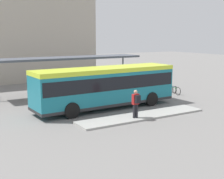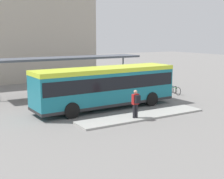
% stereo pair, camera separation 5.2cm
% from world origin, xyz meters
% --- Properties ---
extents(ground_plane, '(120.00, 120.00, 0.00)m').
position_xyz_m(ground_plane, '(0.00, 0.00, 0.00)').
color(ground_plane, slate).
extents(curb_island, '(9.10, 1.80, 0.12)m').
position_xyz_m(curb_island, '(0.85, -3.35, 0.06)').
color(curb_island, '#9E9E99').
rests_on(curb_island, ground_plane).
extents(city_bus, '(10.80, 2.96, 2.99)m').
position_xyz_m(city_bus, '(0.01, 0.00, 1.75)').
color(city_bus, '#197284').
rests_on(city_bus, ground_plane).
extents(pedestrian_waiting, '(0.44, 0.45, 1.78)m').
position_xyz_m(pedestrian_waiting, '(0.05, -3.70, 1.14)').
color(pedestrian_waiting, '#232328').
rests_on(pedestrian_waiting, curb_island).
extents(bicycle_green, '(0.48, 1.74, 0.75)m').
position_xyz_m(bicycle_green, '(8.07, 1.60, 0.38)').
color(bicycle_green, black).
rests_on(bicycle_green, ground_plane).
extents(bicycle_blue, '(0.48, 1.53, 0.67)m').
position_xyz_m(bicycle_blue, '(8.46, 2.35, 0.34)').
color(bicycle_blue, black).
rests_on(bicycle_blue, ground_plane).
extents(bicycle_black, '(0.48, 1.67, 0.72)m').
position_xyz_m(bicycle_black, '(8.10, 3.11, 0.36)').
color(bicycle_black, black).
rests_on(bicycle_black, ground_plane).
extents(bicycle_white, '(0.48, 1.56, 0.68)m').
position_xyz_m(bicycle_white, '(8.12, 3.86, 0.34)').
color(bicycle_white, black).
rests_on(bicycle_white, ground_plane).
extents(station_shelter, '(13.98, 2.65, 3.36)m').
position_xyz_m(station_shelter, '(-0.23, 6.49, 3.23)').
color(station_shelter, '#4C515B').
rests_on(station_shelter, ground_plane).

